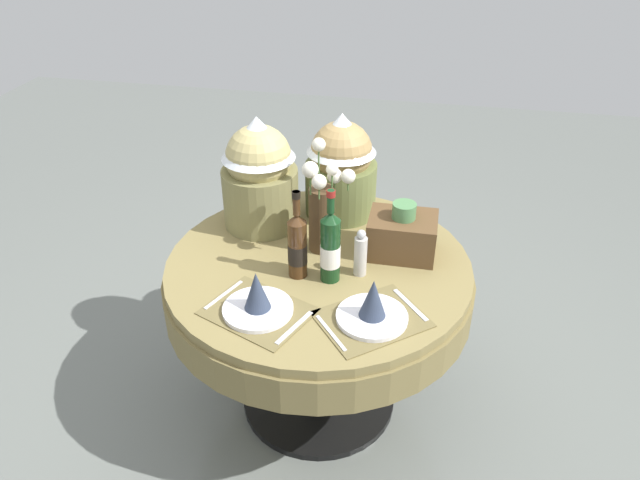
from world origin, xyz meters
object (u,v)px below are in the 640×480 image
at_px(dining_table, 319,289).
at_px(gift_tub_back_centre, 341,162).
at_px(place_setting_left, 257,301).
at_px(flower_vase, 323,207).
at_px(wine_bottle_left, 297,245).
at_px(place_setting_right, 372,308).
at_px(pepper_mill, 360,254).
at_px(woven_basket_side_right, 402,234).
at_px(wine_bottle_centre, 330,247).
at_px(gift_tub_back_left, 259,169).

relative_size(dining_table, gift_tub_back_centre, 2.66).
relative_size(place_setting_left, flower_vase, 0.96).
height_order(flower_vase, wine_bottle_left, flower_vase).
bearing_deg(flower_vase, place_setting_right, -57.95).
relative_size(pepper_mill, gift_tub_back_centre, 0.42).
xyz_separation_m(place_setting_right, woven_basket_side_right, (0.06, 0.43, 0.04)).
bearing_deg(dining_table, flower_vase, 90.88).
bearing_deg(flower_vase, wine_bottle_left, -106.66).
bearing_deg(dining_table, gift_tub_back_centre, 87.80).
distance_m(wine_bottle_centre, woven_basket_side_right, 0.33).
height_order(place_setting_left, gift_tub_back_left, gift_tub_back_left).
relative_size(dining_table, place_setting_left, 2.86).
height_order(dining_table, gift_tub_back_left, gift_tub_back_left).
height_order(dining_table, place_setting_right, place_setting_right).
xyz_separation_m(wine_bottle_centre, gift_tub_back_left, (-0.35, 0.34, 0.11)).
xyz_separation_m(place_setting_right, wine_bottle_centre, (-0.18, 0.20, 0.09)).
bearing_deg(wine_bottle_centre, place_setting_right, -48.14).
distance_m(wine_bottle_left, woven_basket_side_right, 0.42).
distance_m(wine_bottle_left, wine_bottle_centre, 0.12).
height_order(flower_vase, wine_bottle_centre, flower_vase).
distance_m(dining_table, woven_basket_side_right, 0.39).
bearing_deg(flower_vase, wine_bottle_centre, -71.19).
distance_m(place_setting_right, gift_tub_back_left, 0.78).
relative_size(flower_vase, gift_tub_back_centre, 0.97).
height_order(place_setting_right, wine_bottle_centre, wine_bottle_centre).
xyz_separation_m(wine_bottle_left, wine_bottle_centre, (0.12, -0.00, 0.01)).
relative_size(place_setting_right, pepper_mill, 2.28).
bearing_deg(woven_basket_side_right, gift_tub_back_left, 169.45).
distance_m(place_setting_left, woven_basket_side_right, 0.64).
distance_m(place_setting_right, wine_bottle_centre, 0.28).
bearing_deg(wine_bottle_left, dining_table, 59.11).
bearing_deg(wine_bottle_centre, wine_bottle_left, 179.08).
bearing_deg(gift_tub_back_left, wine_bottle_left, -55.10).
xyz_separation_m(flower_vase, wine_bottle_left, (-0.06, -0.19, -0.06)).
bearing_deg(gift_tub_back_left, place_setting_left, -75.31).
height_order(wine_bottle_left, wine_bottle_centre, wine_bottle_centre).
bearing_deg(place_setting_left, wine_bottle_left, 70.75).
xyz_separation_m(wine_bottle_centre, pepper_mill, (0.10, 0.05, -0.05)).
height_order(wine_bottle_centre, pepper_mill, wine_bottle_centre).
distance_m(flower_vase, gift_tub_back_centre, 0.31).
xyz_separation_m(place_setting_left, gift_tub_back_centre, (0.16, 0.73, 0.19)).
bearing_deg(pepper_mill, wine_bottle_left, -167.16).
xyz_separation_m(place_setting_left, woven_basket_side_right, (0.44, 0.46, 0.04)).
relative_size(wine_bottle_left, pepper_mill, 1.83).
height_order(wine_bottle_left, woven_basket_side_right, wine_bottle_left).
height_order(place_setting_right, woven_basket_side_right, woven_basket_side_right).
bearing_deg(woven_basket_side_right, dining_table, -156.95).
relative_size(flower_vase, pepper_mill, 2.29).
xyz_separation_m(dining_table, wine_bottle_centre, (0.06, -0.10, 0.27)).
bearing_deg(place_setting_right, wine_bottle_centre, 131.86).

